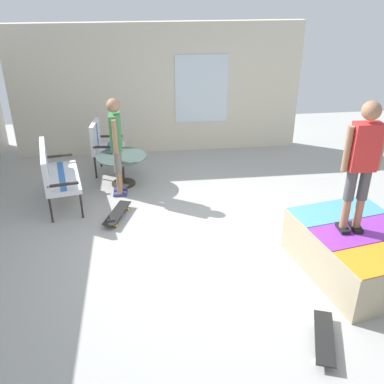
% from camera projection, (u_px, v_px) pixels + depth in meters
% --- Properties ---
extents(ground_plane, '(12.00, 12.00, 0.10)m').
position_uv_depth(ground_plane, '(208.00, 246.00, 6.47)').
color(ground_plane, '#A8A8A3').
extents(house_facade, '(0.23, 6.00, 2.67)m').
position_uv_depth(house_facade, '(159.00, 90.00, 9.14)').
color(house_facade, beige).
rests_on(house_facade, ground_plane).
extents(skate_ramp, '(2.03, 2.40, 0.63)m').
position_uv_depth(skate_ramp, '(361.00, 251.00, 5.73)').
color(skate_ramp, tan).
rests_on(skate_ramp, ground_plane).
extents(patio_bench, '(1.33, 0.78, 1.02)m').
position_uv_depth(patio_bench, '(54.00, 171.00, 7.22)').
color(patio_bench, '#2D2823').
rests_on(patio_bench, ground_plane).
extents(patio_chair_near_house, '(0.68, 0.61, 1.02)m').
position_uv_depth(patio_chair_near_house, '(102.00, 143.00, 8.41)').
color(patio_chair_near_house, '#2D2823').
rests_on(patio_chair_near_house, ground_plane).
extents(patio_table, '(0.90, 0.90, 0.57)m').
position_uv_depth(patio_table, '(122.00, 164.00, 8.02)').
color(patio_table, '#2D2823').
rests_on(patio_table, ground_plane).
extents(person_watching, '(0.48, 0.24, 1.72)m').
position_uv_depth(person_watching, '(116.00, 140.00, 7.41)').
color(person_watching, navy).
rests_on(person_watching, ground_plane).
extents(person_skater, '(0.25, 0.48, 1.67)m').
position_uv_depth(person_skater, '(362.00, 159.00, 5.16)').
color(person_skater, black).
rests_on(person_skater, skate_ramp).
extents(skateboard_by_bench, '(0.82, 0.45, 0.10)m').
position_uv_depth(skateboard_by_bench, '(117.00, 213.00, 7.06)').
color(skateboard_by_bench, black).
rests_on(skateboard_by_bench, ground_plane).
extents(skateboard_spare, '(0.82, 0.45, 0.10)m').
position_uv_depth(skateboard_spare, '(324.00, 338.00, 4.69)').
color(skateboard_spare, black).
rests_on(skateboard_spare, ground_plane).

